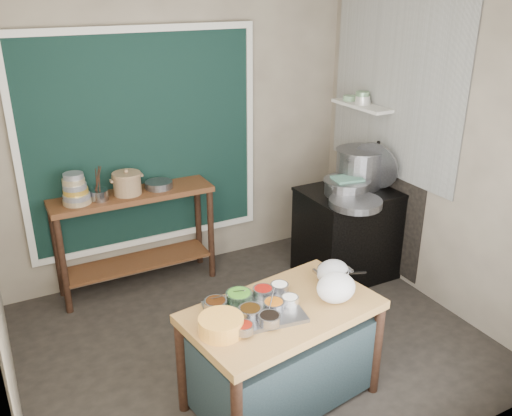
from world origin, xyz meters
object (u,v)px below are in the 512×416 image
utensil_cup (100,195)px  ceramic_crock (127,184)px  yellow_basin (221,325)px  steamer (347,187)px  stove_block (349,234)px  prep_table (281,355)px  condiment_tray (254,312)px  stock_pot (359,168)px  back_counter (136,240)px  saucepan (332,276)px

utensil_cup → ceramic_crock: 0.26m
yellow_basin → utensil_cup: 2.01m
utensil_cup → steamer: size_ratio=0.34×
stove_block → prep_table: bearing=-140.2°
stove_block → condiment_tray: size_ratio=1.54×
stove_block → yellow_basin: (-1.95, -1.30, 0.38)m
condiment_tray → stock_pot: 2.24m
back_counter → condiment_tray: bearing=-83.5°
back_counter → yellow_basin: size_ratio=5.30×
prep_table → stock_pot: stock_pot is taller
back_counter → steamer: steamer is taller
yellow_basin → steamer: steamer is taller
back_counter → yellow_basin: bearing=-91.3°
condiment_tray → utensil_cup: utensil_cup is taller
utensil_cup → back_counter: bearing=8.4°
yellow_basin → ceramic_crock: size_ratio=1.04×
condiment_tray → utensil_cup: 1.98m
stock_pot → yellow_basin: bearing=-146.3°
stove_block → saucepan: (-1.02, -1.14, 0.38)m
stove_block → ceramic_crock: (-1.94, 0.72, 0.61)m
prep_table → steamer: bearing=32.1°
prep_table → stove_block: (1.49, 1.24, 0.05)m
condiment_tray → yellow_basin: yellow_basin is taller
saucepan → stock_pot: stock_pot is taller
back_counter → ceramic_crock: ceramic_crock is taller
stove_block → steamer: (-0.11, -0.05, 0.53)m
stove_block → ceramic_crock: size_ratio=3.41×
saucepan → ceramic_crock: size_ratio=0.82×
stove_block → ceramic_crock: bearing=159.6°
stock_pot → saucepan: bearing=-133.4°
prep_table → saucepan: size_ratio=5.74×
condiment_tray → yellow_basin: size_ratio=2.14×
back_counter → utensil_cup: 0.60m
saucepan → steamer: size_ratio=0.49×
utensil_cup → ceramic_crock: bearing=7.4°
utensil_cup → steamer: utensil_cup is taller
prep_table → condiment_tray: (-0.19, 0.03, 0.39)m
stove_block → stock_pot: (0.12, 0.08, 0.64)m
stock_pot → steamer: (-0.23, -0.13, -0.11)m
stove_block → saucepan: 1.58m
condiment_tray → stock_pot: (1.80, 1.29, 0.30)m
saucepan → prep_table: bearing=-146.3°
prep_table → ceramic_crock: bearing=94.3°
stove_block → condiment_tray: bearing=-144.2°
back_counter → steamer: size_ratio=3.27×
back_counter → prep_table: bearing=-78.1°
stock_pot → steamer: stock_pot is taller
condiment_tray → stock_pot: stock_pot is taller
yellow_basin → utensil_cup: (-0.24, 1.99, 0.19)m
prep_table → condiment_tray: 0.43m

